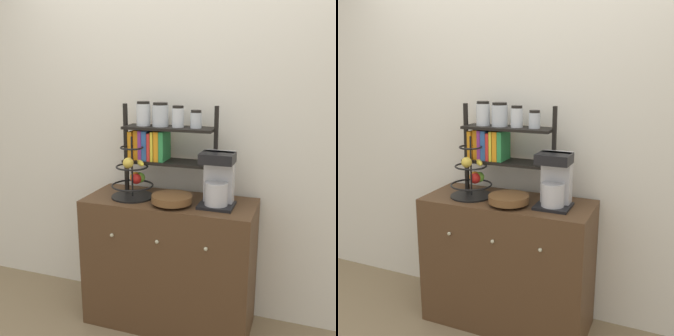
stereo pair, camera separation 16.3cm
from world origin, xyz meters
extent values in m
cube|color=silver|center=(0.00, 0.51, 1.30)|extent=(7.00, 0.05, 2.60)
cube|color=#4C331E|center=(0.00, 0.23, 0.45)|extent=(1.12, 0.46, 0.89)
sphere|color=#B2AD8C|center=(-0.31, -0.01, 0.69)|extent=(0.02, 0.02, 0.02)
sphere|color=#B2AD8C|center=(0.00, -0.01, 0.69)|extent=(0.02, 0.02, 0.02)
sphere|color=#B2AD8C|center=(0.31, -0.01, 0.69)|extent=(0.02, 0.02, 0.02)
cube|color=black|center=(0.32, 0.20, 0.90)|extent=(0.21, 0.20, 0.02)
cube|color=#B7B7BC|center=(0.32, 0.26, 1.07)|extent=(0.18, 0.08, 0.32)
cylinder|color=#B7B7BC|center=(0.32, 0.18, 0.98)|extent=(0.14, 0.14, 0.14)
cube|color=black|center=(0.32, 0.19, 1.20)|extent=(0.20, 0.16, 0.06)
cylinder|color=black|center=(-0.25, 0.21, 0.90)|extent=(0.28, 0.28, 0.01)
cylinder|color=black|center=(-0.25, 0.21, 1.10)|extent=(0.01, 0.01, 0.40)
torus|color=black|center=(-0.25, 0.21, 0.97)|extent=(0.28, 0.28, 0.01)
torus|color=black|center=(-0.25, 0.21, 1.10)|extent=(0.22, 0.22, 0.01)
torus|color=black|center=(-0.25, 0.21, 1.23)|extent=(0.15, 0.15, 0.01)
sphere|color=red|center=(-0.24, 0.24, 1.01)|extent=(0.07, 0.07, 0.07)
sphere|color=#6BAD33|center=(-0.23, 0.28, 1.01)|extent=(0.07, 0.07, 0.07)
sphere|color=orange|center=(-0.26, 0.27, 1.01)|extent=(0.08, 0.08, 0.08)
ellipsoid|color=yellow|center=(-0.21, 0.24, 1.12)|extent=(0.12, 0.14, 0.04)
sphere|color=gold|center=(-0.26, 0.16, 1.14)|extent=(0.07, 0.07, 0.07)
cylinder|color=brown|center=(0.05, 0.14, 0.90)|extent=(0.14, 0.14, 0.02)
cylinder|color=brown|center=(0.05, 0.14, 0.93)|extent=(0.26, 0.26, 0.05)
cube|color=black|center=(-0.35, 0.33, 1.20)|extent=(0.02, 0.02, 0.61)
cube|color=black|center=(0.28, 0.33, 1.20)|extent=(0.02, 0.02, 0.61)
cube|color=black|center=(-0.04, 0.33, 1.12)|extent=(0.60, 0.20, 0.02)
cube|color=black|center=(-0.04, 0.33, 1.35)|extent=(0.60, 0.20, 0.02)
cube|color=orange|center=(-0.29, 0.33, 1.23)|extent=(0.03, 0.16, 0.19)
cube|color=orange|center=(-0.25, 0.33, 1.23)|extent=(0.03, 0.13, 0.20)
cube|color=#8C338C|center=(-0.22, 0.33, 1.23)|extent=(0.02, 0.15, 0.20)
cube|color=#2D599E|center=(-0.19, 0.33, 1.23)|extent=(0.03, 0.16, 0.20)
cube|color=red|center=(-0.16, 0.33, 1.22)|extent=(0.02, 0.16, 0.18)
cube|color=yellow|center=(-0.13, 0.33, 1.23)|extent=(0.02, 0.16, 0.20)
cube|color=orange|center=(-0.10, 0.33, 1.23)|extent=(0.03, 0.16, 0.20)
cube|color=#2D8C47|center=(-0.07, 0.33, 1.23)|extent=(0.03, 0.16, 0.20)
cylinder|color=silver|center=(-0.22, 0.33, 1.43)|extent=(0.09, 0.09, 0.14)
cylinder|color=black|center=(-0.22, 0.33, 1.51)|extent=(0.08, 0.08, 0.02)
cylinder|color=silver|center=(-0.10, 0.33, 1.43)|extent=(0.11, 0.11, 0.14)
cylinder|color=black|center=(-0.10, 0.33, 1.51)|extent=(0.10, 0.10, 0.02)
cylinder|color=silver|center=(0.02, 0.33, 1.42)|extent=(0.08, 0.08, 0.12)
cylinder|color=black|center=(0.02, 0.33, 1.49)|extent=(0.07, 0.07, 0.02)
cylinder|color=silver|center=(0.14, 0.33, 1.41)|extent=(0.07, 0.07, 0.10)
cylinder|color=black|center=(0.14, 0.33, 1.46)|extent=(0.07, 0.07, 0.02)
camera|label=1|loc=(0.81, -2.08, 1.69)|focal=42.00mm
camera|label=2|loc=(0.96, -2.03, 1.69)|focal=42.00mm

